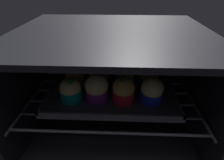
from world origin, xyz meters
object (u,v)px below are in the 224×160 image
Objects in this scene: muffin_row2_col0 at (80,65)px; muffin_row2_col2 at (123,65)px; muffin_row1_col0 at (75,76)px; muffin_row2_col3 at (146,66)px; baking_tray at (112,86)px; muffin_row0_col0 at (71,90)px; muffin_row1_col2 at (125,77)px; muffin_row0_col1 at (97,88)px; muffin_row0_col3 at (152,91)px; muffin_row1_col1 at (99,75)px; muffin_row1_col3 at (149,77)px; muffin_row0_col2 at (123,90)px; muffin_row2_col1 at (102,65)px.

muffin_row2_col0 is 17.09cm from muffin_row2_col2.
muffin_row2_col2 reaches higher than muffin_row1_col0.
muffin_row2_col3 is at bearing -1.24° from muffin_row2_col0.
baking_tray is 4.80× the size of muffin_row2_col2.
muffin_row0_col0 is 24.08cm from muffin_row2_col2.
muffin_row1_col2 is 0.95× the size of muffin_row2_col0.
muffin_row0_col1 is 19.15cm from muffin_row2_col0.
muffin_row0_col3 is (16.98, -0.45, -0.29)cm from muffin_row0_col1.
muffin_row1_col1 is at bearing 152.71° from muffin_row0_col3.
muffin_row1_col3 is (17.56, 0.13, -0.21)cm from muffin_row1_col1.
muffin_row0_col2 is 0.95× the size of muffin_row2_col2.
muffin_row2_col2 is (16.74, 17.31, 0.38)cm from muffin_row0_col0.
baking_tray is at bearing 0.10° from muffin_row1_col0.
muffin_row0_col2 is (8.30, -0.48, -0.28)cm from muffin_row0_col1.
muffin_row0_col3 is (8.68, 0.03, -0.01)cm from muffin_row0_col2.
muffin_row0_col2 is at bearing -118.46° from muffin_row2_col3.
muffin_row1_col0 is at bearing 93.69° from muffin_row0_col0.
muffin_row1_col3 reaches higher than muffin_row1_col2.
muffin_row0_col3 is 1.04× the size of muffin_row1_col2.
muffin_row0_col1 is 1.06× the size of muffin_row1_col1.
muffin_row1_col2 is (17.79, -0.10, 0.26)cm from muffin_row1_col0.
baking_tray is 4.95× the size of muffin_row2_col0.
muffin_row0_col1 reaches higher than muffin_row2_col0.
muffin_row1_col2 is at bearing -135.25° from muffin_row2_col3.
muffin_row0_col1 is 1.00× the size of muffin_row2_col2.
muffin_row1_col1 is 17.56cm from muffin_row1_col3.
muffin_row2_col2 is at bearing 63.10° from muffin_row0_col1.
muffin_row0_col2 is at bearing -65.11° from muffin_row2_col1.
muffin_row0_col3 is (25.15, -0.03, 0.40)cm from muffin_row0_col0.
muffin_row2_col1 reaches higher than baking_tray.
muffin_row0_col3 is 9.03cm from muffin_row1_col3.
muffin_row2_col1 reaches higher than muffin_row2_col3.
muffin_row1_col2 is at bearing -0.34° from muffin_row1_col0.
muffin_row1_col3 is 0.94× the size of muffin_row2_col1.
muffin_row0_col0 is 0.95× the size of muffin_row2_col0.
muffin_row2_col3 is at bearing 17.56° from muffin_row1_col0.
muffin_row1_col2 is 0.98× the size of muffin_row1_col3.
muffin_row0_col2 is (16.47, -0.06, 0.42)cm from muffin_row0_col0.
muffin_row0_col3 reaches higher than muffin_row0_col0.
muffin_row1_col3 reaches higher than muffin_row0_col0.
muffin_row2_col0 is at bearing 145.40° from muffin_row0_col3.
muffin_row0_col0 is 0.93× the size of muffin_row2_col1.
muffin_row1_col0 is at bearing -153.50° from muffin_row2_col2.
muffin_row2_col1 reaches higher than muffin_row2_col0.
muffin_row1_col3 is at bearing -18.36° from muffin_row2_col0.
muffin_row0_col0 is 30.83cm from muffin_row2_col3.
muffin_row1_col1 is at bearing -179.56° from muffin_row1_col3.
muffin_row0_col1 is at bearing 2.91° from muffin_row0_col0.
muffin_row2_col3 is at bearing 33.47° from muffin_row0_col0.
muffin_row2_col1 is 1.09× the size of muffin_row2_col3.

